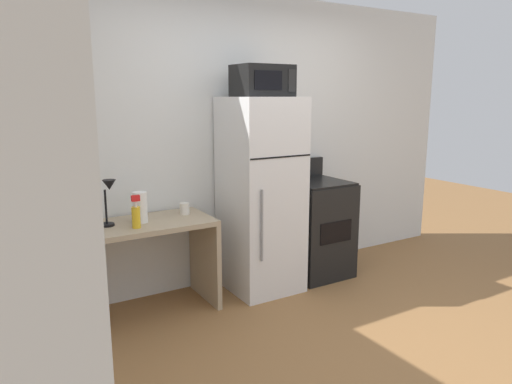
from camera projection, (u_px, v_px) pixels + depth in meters
ground_plane at (368, 350)px, 3.24m from camera, size 12.00×12.00×0.00m
wall_back_white at (244, 141)px, 4.40m from camera, size 5.00×0.10×2.60m
desk at (143, 251)px, 3.70m from camera, size 1.10×0.56×0.75m
desk_lamp at (108, 195)px, 3.51m from camera, size 0.14×0.12×0.35m
paper_towel_roll at (140, 207)px, 3.63m from camera, size 0.11×0.11×0.24m
spray_bottle at (136, 215)px, 3.49m from camera, size 0.06×0.06×0.25m
coffee_mug at (185, 209)px, 3.90m from camera, size 0.08×0.08×0.09m
refrigerator at (261, 195)px, 4.15m from camera, size 0.59×0.65×1.70m
microwave at (262, 81)px, 3.93m from camera, size 0.46×0.35×0.26m
oven_range at (315, 227)px, 4.55m from camera, size 0.56×0.61×1.10m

